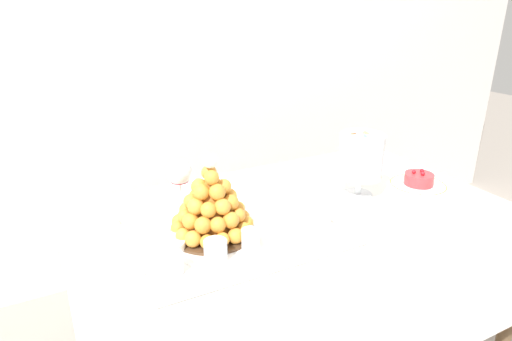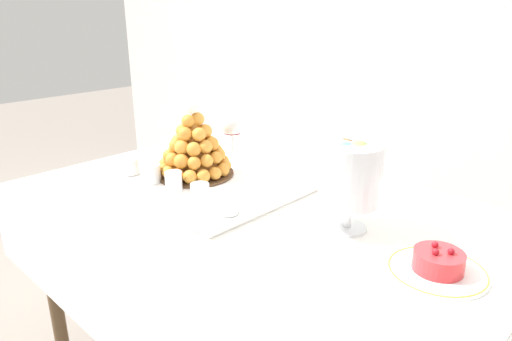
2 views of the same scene
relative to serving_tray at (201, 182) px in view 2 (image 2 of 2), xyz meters
The scene contains 13 objects.
backdrop_wall 1.27m from the serving_tray, 78.98° to the left, with size 4.80×0.10×2.50m, color silver.
buffet_table 0.24m from the serving_tray, ahead, with size 1.34×0.89×0.77m.
serving_tray is the anchor object (origin of this frame).
croquembouche 0.11m from the serving_tray, 156.07° to the left, with size 0.24×0.24×0.23m.
dessert_cup_left 0.24m from the serving_tray, 153.23° to the right, with size 0.05×0.05×0.05m.
dessert_cup_mid_left 0.15m from the serving_tray, 133.89° to the right, with size 0.06×0.06×0.06m.
dessert_cup_centre 0.10m from the serving_tray, 90.35° to the right, with size 0.05×0.05×0.06m.
dessert_cup_mid_right 0.14m from the serving_tray, 40.13° to the right, with size 0.05×0.05×0.05m.
dessert_cup_right 0.24m from the serving_tray, 23.18° to the right, with size 0.05×0.05×0.05m.
creme_brulee_ramekin 0.20m from the serving_tray, behind, with size 0.10×0.10×0.03m.
macaron_goblet 0.50m from the serving_tray, ahead, with size 0.15×0.15×0.23m.
fruit_tart_plate 0.72m from the serving_tray, ahead, with size 0.20×0.20×0.06m.
wine_glass 0.26m from the serving_tray, 111.95° to the left, with size 0.08×0.08×0.17m.
Camera 2 is at (0.80, -0.83, 1.28)m, focal length 32.77 mm.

